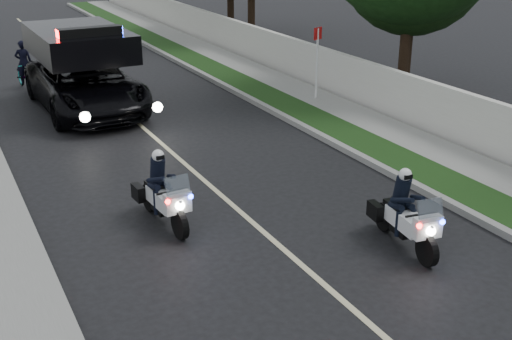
{
  "coord_description": "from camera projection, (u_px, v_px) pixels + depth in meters",
  "views": [
    {
      "loc": [
        -5.38,
        -7.13,
        5.82
      ],
      "look_at": [
        0.23,
        3.85,
        1.0
      ],
      "focal_mm": 45.87,
      "sensor_mm": 36.0,
      "label": 1
    }
  ],
  "objects": [
    {
      "name": "ground",
      "position": [
        354.0,
        310.0,
        10.31
      ],
      "size": [
        120.0,
        120.0,
        0.0
      ],
      "primitive_type": "plane",
      "color": "black",
      "rests_on": "ground"
    },
    {
      "name": "curb_right",
      "position": [
        277.0,
        113.0,
        20.31
      ],
      "size": [
        0.2,
        60.0,
        0.15
      ],
      "primitive_type": "cube",
      "color": "gray",
      "rests_on": "ground"
    },
    {
      "name": "grass_verge",
      "position": [
        296.0,
        110.0,
        20.61
      ],
      "size": [
        1.2,
        60.0,
        0.16
      ],
      "primitive_type": "cube",
      "color": "#193814",
      "rests_on": "ground"
    },
    {
      "name": "sidewalk_right",
      "position": [
        331.0,
        105.0,
        21.16
      ],
      "size": [
        1.4,
        60.0,
        0.16
      ],
      "primitive_type": "cube",
      "color": "gray",
      "rests_on": "ground"
    },
    {
      "name": "property_wall",
      "position": [
        357.0,
        81.0,
        21.34
      ],
      "size": [
        0.22,
        60.0,
        1.5
      ],
      "primitive_type": "cube",
      "color": "beige",
      "rests_on": "ground"
    },
    {
      "name": "lane_marking",
      "position": [
        151.0,
        134.0,
        18.6
      ],
      "size": [
        0.12,
        50.0,
        0.01
      ],
      "primitive_type": "cube",
      "color": "#BFB78C",
      "rests_on": "ground"
    },
    {
      "name": "police_moto_left",
      "position": [
        164.0,
        223.0,
        13.23
      ],
      "size": [
        0.77,
        1.86,
        1.55
      ],
      "primitive_type": null,
      "rotation": [
        0.0,
        0.0,
        0.07
      ],
      "color": "silver",
      "rests_on": "ground"
    },
    {
      "name": "police_moto_right",
      "position": [
        403.0,
        246.0,
        12.32
      ],
      "size": [
        0.86,
        1.87,
        1.53
      ],
      "primitive_type": null,
      "rotation": [
        0.0,
        0.0,
        -0.13
      ],
      "color": "silver",
      "rests_on": "ground"
    },
    {
      "name": "police_suv",
      "position": [
        88.0,
        110.0,
        20.89
      ],
      "size": [
        2.95,
        6.19,
        2.98
      ],
      "primitive_type": "imported",
      "rotation": [
        0.0,
        0.0,
        0.02
      ],
      "color": "black",
      "rests_on": "ground"
    },
    {
      "name": "bicycle",
      "position": [
        27.0,
        89.0,
        23.44
      ],
      "size": [
        0.85,
        1.9,
        0.96
      ],
      "primitive_type": "imported",
      "rotation": [
        0.0,
        0.0,
        0.12
      ],
      "color": "black",
      "rests_on": "ground"
    },
    {
      "name": "cyclist",
      "position": [
        27.0,
        89.0,
        23.44
      ],
      "size": [
        0.59,
        0.42,
        1.54
      ],
      "primitive_type": "imported",
      "rotation": [
        0.0,
        0.0,
        3.04
      ],
      "color": "black",
      "rests_on": "ground"
    },
    {
      "name": "sign_post",
      "position": [
        316.0,
        102.0,
        21.78
      ],
      "size": [
        0.51,
        0.51,
        2.55
      ],
      "primitive_type": null,
      "rotation": [
        0.0,
        0.0,
        0.36
      ],
      "color": "#AE1D0C",
      "rests_on": "ground"
    },
    {
      "name": "tree_right_b",
      "position": [
        401.0,
        91.0,
        23.2
      ],
      "size": [
        7.02,
        7.02,
        10.61
      ],
      "primitive_type": null,
      "rotation": [
        0.0,
        0.0,
        0.11
      ],
      "color": "#194015",
      "rests_on": "ground"
    },
    {
      "name": "tree_right_c",
      "position": [
        404.0,
        86.0,
        23.8
      ],
      "size": [
        5.99,
        5.99,
        8.59
      ],
      "primitive_type": null,
      "rotation": [
        0.0,
        0.0,
        0.18
      ],
      "color": "#163611",
      "rests_on": "ground"
    },
    {
      "name": "tree_right_d",
      "position": [
        251.0,
        38.0,
        33.04
      ],
      "size": [
        7.58,
        7.58,
        10.14
      ],
      "primitive_type": null,
      "rotation": [
        0.0,
        0.0,
        0.29
      ],
      "color": "#1F3E14",
      "rests_on": "ground"
    },
    {
      "name": "tree_right_e",
      "position": [
        231.0,
        30.0,
        35.38
      ],
      "size": [
        6.04,
        6.04,
        7.89
      ],
      "primitive_type": null,
      "rotation": [
        0.0,
        0.0,
        -0.34
      ],
      "color": "black",
      "rests_on": "ground"
    }
  ]
}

